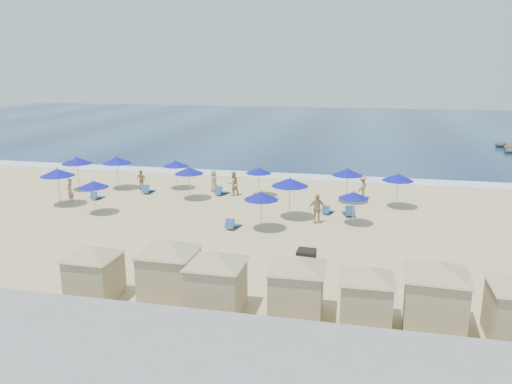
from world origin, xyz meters
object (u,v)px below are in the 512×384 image
at_px(umbrella_7, 259,170).
at_px(umbrella_11, 354,195).
at_px(umbrella_9, 348,172).
at_px(cabana_0, 94,265).
at_px(cabana_1, 169,262).
at_px(cabana_3, 297,278).
at_px(umbrella_4, 176,164).
at_px(beachgoer_2, 317,208).
at_px(beachgoer_4, 214,181).
at_px(umbrella_10, 398,177).
at_px(umbrella_1, 57,173).
at_px(beachgoer_3, 362,187).
at_px(trash_bin, 306,259).
at_px(cabana_5, 436,286).
at_px(cabana_4, 366,288).
at_px(beachgoer_0, 70,191).
at_px(cabana_2, 216,274).
at_px(umbrella_0, 77,160).
at_px(umbrella_3, 93,184).
at_px(beachgoer_1, 233,183).
at_px(beachgoer_5, 141,180).
at_px(umbrella_8, 290,182).
at_px(umbrella_6, 261,196).
at_px(umbrella_2, 117,160).

distance_m(umbrella_7, umbrella_11, 9.08).
bearing_deg(umbrella_9, cabana_0, -118.40).
distance_m(cabana_1, cabana_3, 5.31).
xyz_separation_m(umbrella_4, beachgoer_2, (11.81, -6.63, -1.11)).
bearing_deg(cabana_0, beachgoer_4, 92.01).
bearing_deg(umbrella_10, umbrella_1, -169.29).
relative_size(umbrella_1, beachgoer_3, 1.58).
xyz_separation_m(trash_bin, cabana_0, (-8.20, -5.23, 1.03)).
relative_size(umbrella_4, beachgoer_3, 1.37).
bearing_deg(cabana_5, cabana_4, -175.13).
relative_size(trash_bin, beachgoer_0, 0.51).
xyz_separation_m(cabana_2, beachgoer_3, (5.41, 19.21, -0.73)).
height_order(umbrella_0, beachgoer_0, umbrella_0).
xyz_separation_m(umbrella_3, beachgoer_1, (7.67, 6.67, -1.08)).
relative_size(umbrella_9, beachgoer_5, 1.62).
bearing_deg(umbrella_10, umbrella_8, -149.62).
distance_m(beachgoer_2, beachgoer_4, 10.84).
xyz_separation_m(umbrella_8, umbrella_10, (6.82, 4.00, -0.23)).
relative_size(cabana_2, umbrella_10, 1.78).
height_order(umbrella_7, umbrella_11, umbrella_7).
relative_size(beachgoer_2, beachgoer_3, 1.08).
distance_m(cabana_0, beachgoer_4, 18.99).
height_order(cabana_5, umbrella_8, cabana_5).
bearing_deg(beachgoer_4, cabana_5, -178.12).
bearing_deg(cabana_0, cabana_4, 1.09).
relative_size(cabana_3, umbrella_10, 1.75).
bearing_deg(trash_bin, cabana_0, -144.25).
distance_m(umbrella_4, umbrella_11, 15.43).
bearing_deg(umbrella_11, umbrella_7, 141.66).
distance_m(umbrella_3, umbrella_7, 11.80).
height_order(umbrella_4, umbrella_9, umbrella_9).
xyz_separation_m(umbrella_8, beachgoer_1, (-5.03, 4.95, -1.46)).
bearing_deg(beachgoer_1, umbrella_10, 127.08).
bearing_deg(umbrella_8, umbrella_3, -172.29).
xyz_separation_m(cabana_0, umbrella_11, (10.19, 12.62, 0.39)).
xyz_separation_m(cabana_1, beachgoer_3, (7.61, 18.61, -0.79)).
bearing_deg(umbrella_4, umbrella_9, -5.66).
xyz_separation_m(umbrella_1, umbrella_6, (14.92, -2.35, -0.26)).
bearing_deg(umbrella_11, cabana_4, -86.25).
relative_size(umbrella_11, beachgoer_4, 1.30).
distance_m(cabana_1, umbrella_7, 17.67).
bearing_deg(umbrella_10, beachgoer_2, -137.36).
xyz_separation_m(cabana_0, beachgoer_5, (-6.43, 18.26, -0.68)).
relative_size(umbrella_2, beachgoer_3, 1.55).
bearing_deg(beachgoer_0, beachgoer_5, 132.96).
bearing_deg(umbrella_2, umbrella_6, -30.29).
xyz_separation_m(cabana_2, beachgoer_0, (-14.98, 13.56, -0.73)).
height_order(cabana_0, cabana_4, cabana_0).
bearing_deg(beachgoer_5, umbrella_10, 12.91).
xyz_separation_m(cabana_0, cabana_4, (11.01, 0.21, -0.01)).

